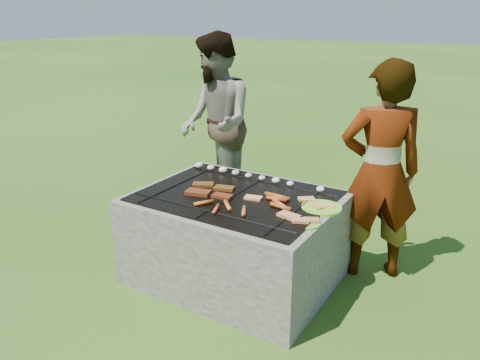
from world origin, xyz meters
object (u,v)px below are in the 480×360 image
Objects in this scene: fire_pit at (236,240)px; bystander at (216,124)px; plate_far at (321,208)px; plate_near at (305,222)px; cook at (380,173)px.

bystander reaches higher than fire_pit.
plate_far is at bearing 11.85° from bystander.
plate_near is at bearing -89.90° from plate_far.
bystander reaches higher than plate_far.
fire_pit is 0.81× the size of bystander.
plate_far is at bearing 34.97° from cook.
plate_far is 1.34× the size of plate_near.
plate_near reaches higher than plate_far.
bystander is at bearing 130.07° from fire_pit.
cook reaches higher than fire_pit.
plate_near is (0.00, -0.25, 0.00)m from plate_far.
cook is at bearing 64.47° from plate_far.
fire_pit is 6.54× the size of plate_near.
plate_near is 1.81m from bystander.
plate_far is at bearing 90.10° from plate_near.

